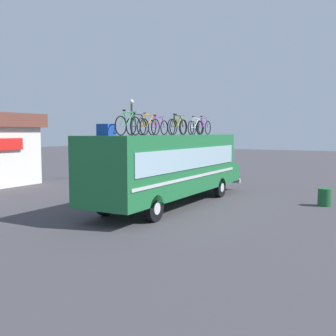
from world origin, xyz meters
TOP-DOWN VIEW (x-y plane):
  - ground_plane at (0.00, 0.00)m, footprint 120.00×120.00m
  - bus at (0.22, 0.00)m, footprint 11.50×2.59m
  - luggage_bag_1 at (-4.02, 0.35)m, footprint 0.50×0.52m
  - rooftop_bicycle_1 at (-3.39, -0.18)m, footprint 1.67×0.44m
  - rooftop_bicycle_2 at (-2.45, 0.01)m, footprint 1.63×0.44m
  - rooftop_bicycle_3 at (-1.50, 0.09)m, footprint 1.78×0.44m
  - rooftop_bicycle_4 at (-0.68, 0.11)m, footprint 1.69×0.44m
  - rooftop_bicycle_5 at (0.29, -0.30)m, footprint 1.80×0.44m
  - rooftop_bicycle_6 at (1.15, 0.08)m, footprint 1.77×0.44m
  - rooftop_bicycle_7 at (2.10, -0.36)m, footprint 1.71×0.44m
  - rooftop_bicycle_8 at (2.97, -0.40)m, footprint 1.75×0.44m
  - rooftop_bicycle_9 at (3.93, 0.40)m, footprint 1.71×0.44m
  - trash_bin at (3.38, -6.20)m, footprint 0.60×0.60m
  - street_lamp at (7.31, 6.90)m, footprint 0.31×0.31m

SIDE VIEW (x-z plane):
  - ground_plane at x=0.00m, z-range 0.00..0.00m
  - trash_bin at x=3.38m, z-range 0.00..0.79m
  - bus at x=0.22m, z-range 0.24..3.44m
  - street_lamp at x=7.31m, z-range 0.48..6.02m
  - luggage_bag_1 at x=-4.02m, z-range 3.20..3.62m
  - rooftop_bicycle_4 at x=-0.68m, z-range 3.13..3.99m
  - rooftop_bicycle_7 at x=2.10m, z-range 3.12..4.02m
  - rooftop_bicycle_2 at x=-2.45m, z-range 3.12..4.02m
  - rooftop_bicycle_3 at x=-1.50m, z-range 3.12..4.04m
  - rooftop_bicycle_8 at x=2.97m, z-range 3.12..4.06m
  - rooftop_bicycle_9 at x=3.93m, z-range 3.11..4.06m
  - rooftop_bicycle_5 at x=0.29m, z-range 3.12..4.06m
  - rooftop_bicycle_1 at x=-3.39m, z-range 3.11..4.07m
  - rooftop_bicycle_6 at x=1.15m, z-range 3.11..4.09m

